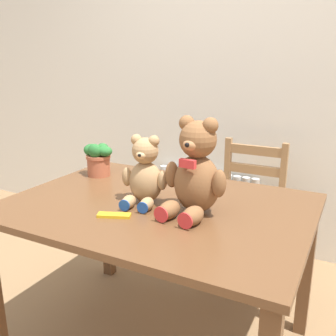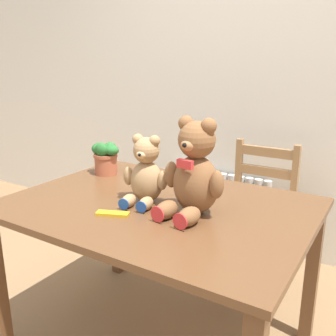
{
  "view_description": "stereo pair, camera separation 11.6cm",
  "coord_description": "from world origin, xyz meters",
  "px_view_note": "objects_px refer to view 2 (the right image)",
  "views": [
    {
      "loc": [
        0.76,
        -0.88,
        1.36
      ],
      "look_at": [
        0.06,
        0.48,
        0.93
      ],
      "focal_mm": 40.0,
      "sensor_mm": 36.0,
      "label": 1
    },
    {
      "loc": [
        0.86,
        -0.82,
        1.36
      ],
      "look_at": [
        0.06,
        0.48,
        0.93
      ],
      "focal_mm": 40.0,
      "sensor_mm": 36.0,
      "label": 2
    }
  ],
  "objects_px": {
    "wooden_chair_behind": "(256,213)",
    "teddy_bear_right": "(194,173)",
    "potted_plant": "(105,157)",
    "teddy_bear_left": "(146,174)",
    "chocolate_bar": "(113,214)"
  },
  "relations": [
    {
      "from": "potted_plant",
      "to": "chocolate_bar",
      "type": "distance_m",
      "value": 0.61
    },
    {
      "from": "wooden_chair_behind",
      "to": "teddy_bear_right",
      "type": "relative_size",
      "value": 2.17
    },
    {
      "from": "teddy_bear_right",
      "to": "potted_plant",
      "type": "xyz_separation_m",
      "value": [
        -0.68,
        0.24,
        -0.07
      ]
    },
    {
      "from": "teddy_bear_right",
      "to": "potted_plant",
      "type": "distance_m",
      "value": 0.73
    },
    {
      "from": "teddy_bear_left",
      "to": "potted_plant",
      "type": "bearing_deg",
      "value": -37.04
    },
    {
      "from": "teddy_bear_left",
      "to": "chocolate_bar",
      "type": "height_order",
      "value": "teddy_bear_left"
    },
    {
      "from": "teddy_bear_right",
      "to": "potted_plant",
      "type": "height_order",
      "value": "teddy_bear_right"
    },
    {
      "from": "potted_plant",
      "to": "chocolate_bar",
      "type": "bearing_deg",
      "value": -46.62
    },
    {
      "from": "teddy_bear_right",
      "to": "chocolate_bar",
      "type": "relative_size",
      "value": 2.97
    },
    {
      "from": "chocolate_bar",
      "to": "teddy_bear_left",
      "type": "bearing_deg",
      "value": 82.11
    },
    {
      "from": "wooden_chair_behind",
      "to": "potted_plant",
      "type": "xyz_separation_m",
      "value": [
        -0.67,
        -0.64,
        0.42
      ]
    },
    {
      "from": "teddy_bear_left",
      "to": "teddy_bear_right",
      "type": "xyz_separation_m",
      "value": [
        0.24,
        -0.0,
        0.04
      ]
    },
    {
      "from": "wooden_chair_behind",
      "to": "potted_plant",
      "type": "distance_m",
      "value": 1.01
    },
    {
      "from": "teddy_bear_left",
      "to": "chocolate_bar",
      "type": "xyz_separation_m",
      "value": [
        -0.03,
        -0.2,
        -0.12
      ]
    },
    {
      "from": "wooden_chair_behind",
      "to": "chocolate_bar",
      "type": "height_order",
      "value": "wooden_chair_behind"
    }
  ]
}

